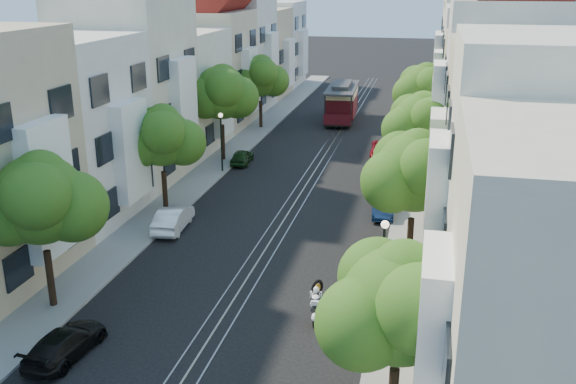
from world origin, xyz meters
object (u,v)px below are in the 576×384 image
Objects in this scene: sportbike_rider at (316,302)px; parked_car_w_near at (65,343)px; tree_w_d at (261,78)px; tree_e_c at (421,124)px; tree_w_c at (222,94)px; lamp_east at (383,255)px; cable_car at (342,100)px; parked_car_w_far at (242,157)px; tree_e_d at (425,90)px; lamp_west at (221,133)px; tree_e_a at (401,308)px; parked_car_e_far at (383,149)px; tree_w_b at (162,138)px; tree_w_a at (41,201)px; tree_e_b at (416,174)px; parked_car_e_mid at (383,205)px; parked_car_w_mid at (173,218)px.

parked_car_w_near is (-8.46, -4.52, -0.29)m from sportbike_rider.
tree_e_c is at bearing -48.01° from tree_w_d.
tree_w_c is 25.01m from lamp_east.
parked_car_w_far is at bearing -109.81° from cable_car.
cable_car is (-7.76, 9.95, -2.92)m from tree_e_d.
tree_e_c is 1.57× the size of lamp_west.
tree_e_a is 1.58× the size of parked_car_e_far.
tree_w_b reaches higher than lamp_east.
tree_w_a is 34.00m from tree_w_d.
sportbike_rider is (10.06, -18.69, -2.01)m from lamp_west.
cable_car is at bearing 67.40° from tree_w_c.
parked_car_w_far is (-12.85, 4.53, -4.06)m from tree_e_c.
sportbike_rider is at bearing 110.74° from parked_car_w_far.
tree_e_c is 2.07× the size of parked_car_w_far.
tree_e_b is 1.61× the size of lamp_east.
tree_e_b is at bearing 52.17° from sportbike_rider.
tree_w_b is at bearing -106.42° from cable_car.
tree_w_a is 13.72m from lamp_east.
sportbike_rider is (-2.54, -0.69, -2.01)m from lamp_east.
parked_car_e_mid is (-0.89, 12.04, -2.27)m from lamp_east.
tree_w_c is at bearing 105.75° from lamp_west.
parked_car_w_near is (-9.10, -30.08, -0.01)m from parked_car_e_far.
tree_e_a is at bearing 111.97° from parked_car_w_far.
tree_e_d is 28.18m from sportbike_rider.
tree_w_c reaches higher than parked_car_w_mid.
tree_e_b is 18.90m from lamp_west.
tree_w_b reaches higher than parked_car_e_mid.
tree_w_a is 5.80m from parked_car_w_near.
tree_w_c reaches higher than tree_e_d.
tree_e_c is at bearing -74.30° from parked_car_e_far.
tree_e_d reaches higher than cable_car.
tree_e_a is 44.70m from cable_car.
tree_w_d is 1.69× the size of parked_car_w_mid.
cable_car is at bearing 127.96° from tree_e_d.
tree_w_d reaches higher than parked_car_w_near.
tree_w_c reaches higher than tree_e_b.
lamp_west is (-12.60, 18.00, 0.00)m from lamp_east.
tree_e_d reaches higher than parked_car_w_mid.
tree_e_a is 1.51× the size of lamp_east.
lamp_west is 21.32m from sportbike_rider.
tree_e_b is 16.01m from tree_w_a.
parked_car_w_near is at bearing -86.25° from tree_w_d.
lamp_west is (0.84, -13.98, -1.75)m from tree_w_d.
tree_e_d is at bearing -127.74° from parked_car_w_mid.
tree_e_d is 27.07m from lamp_east.
tree_w_a is at bearing -154.08° from tree_e_b.
tree_w_a reaches higher than tree_e_a.
tree_w_d is at bearing 131.99° from tree_e_c.
tree_e_a reaches higher than lamp_east.
sportbike_rider is (10.90, 1.33, -3.90)m from tree_w_a.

